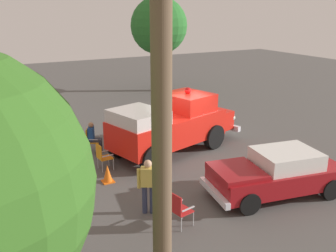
% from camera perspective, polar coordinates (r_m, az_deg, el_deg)
% --- Properties ---
extents(ground_plane, '(60.00, 60.00, 0.00)m').
position_cam_1_polar(ground_plane, '(15.69, 2.71, -4.17)').
color(ground_plane, '#514F4C').
extents(vintage_fire_truck, '(6.32, 3.77, 2.59)m').
position_cam_1_polar(vintage_fire_truck, '(15.58, 0.62, 0.36)').
color(vintage_fire_truck, black).
rests_on(vintage_fire_truck, ground).
extents(classic_hot_rod, '(4.61, 2.55, 1.46)m').
position_cam_1_polar(classic_hot_rod, '(12.61, 15.94, -6.81)').
color(classic_hot_rod, black).
rests_on(classic_hot_rod, ground).
extents(lawn_chair_near_truck, '(0.66, 0.66, 1.02)m').
position_cam_1_polar(lawn_chair_near_truck, '(15.98, -11.61, -1.86)').
color(lawn_chair_near_truck, '#B7BABF').
rests_on(lawn_chair_near_truck, ground).
extents(lawn_chair_by_car, '(0.59, 0.59, 1.02)m').
position_cam_1_polar(lawn_chair_by_car, '(10.50, 1.65, -12.23)').
color(lawn_chair_by_car, '#B7BABF').
rests_on(lawn_chair_by_car, ground).
extents(lawn_chair_spare, '(0.53, 0.55, 1.02)m').
position_cam_1_polar(lawn_chair_spare, '(14.15, -9.91, -4.33)').
color(lawn_chair_spare, '#B7BABF').
rests_on(lawn_chair_spare, ground).
extents(spectator_seated, '(0.64, 0.57, 1.29)m').
position_cam_1_polar(spectator_seated, '(15.91, -11.17, -1.50)').
color(spectator_seated, '#383842').
rests_on(spectator_seated, ground).
extents(spectator_standing, '(0.61, 0.43, 1.68)m').
position_cam_1_polar(spectator_standing, '(11.00, -3.01, -8.57)').
color(spectator_standing, '#2D334C').
rests_on(spectator_standing, ground).
extents(oak_tree_right, '(3.92, 3.92, 6.51)m').
position_cam_1_polar(oak_tree_right, '(26.90, -1.40, 14.81)').
color(oak_tree_right, brown).
rests_on(oak_tree_right, ground).
extents(utility_pole, '(0.63, 1.66, 7.10)m').
position_cam_1_polar(utility_pole, '(4.94, -0.92, -7.77)').
color(utility_pole, brown).
rests_on(utility_pole, ground).
extents(traffic_cone, '(0.40, 0.40, 0.64)m').
position_cam_1_polar(traffic_cone, '(13.29, -9.10, -7.12)').
color(traffic_cone, orange).
rests_on(traffic_cone, ground).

